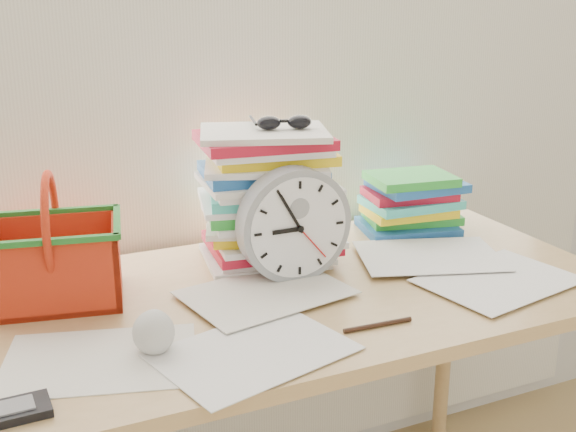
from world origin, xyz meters
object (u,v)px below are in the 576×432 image
desk (290,321)px  paper_stack (269,196)px  clock (294,225)px  calculator (1,414)px  basket (53,239)px  book_stack (412,201)px

desk → paper_stack: paper_stack is taller
clock → calculator: 0.70m
basket → book_stack: bearing=16.5°
clock → basket: (-0.48, 0.10, 0.01)m
paper_stack → calculator: 0.77m
desk → paper_stack: 0.29m
book_stack → calculator: (-1.04, -0.48, -0.07)m
desk → basket: basket is taller
paper_stack → clock: size_ratio=1.25×
paper_stack → clock: (0.00, -0.13, -0.03)m
clock → calculator: (-0.62, -0.30, -0.12)m
desk → basket: bearing=162.0°
clock → calculator: clock is taller
clock → desk: bearing=-123.7°
paper_stack → basket: bearing=-176.0°
paper_stack → clock: 0.14m
basket → calculator: 0.44m
clock → book_stack: bearing=23.1°
desk → book_stack: bearing=26.6°
book_stack → calculator: size_ratio=1.84×
paper_stack → book_stack: 0.43m
book_stack → calculator: bearing=-155.1°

